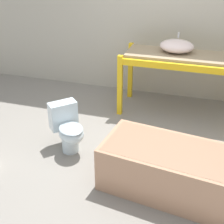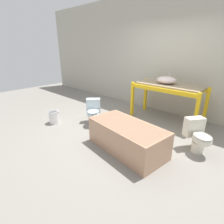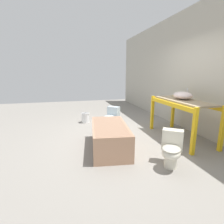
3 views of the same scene
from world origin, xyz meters
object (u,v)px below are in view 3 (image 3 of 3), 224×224
object	(u,v)px
toilet_near	(111,117)
bucket_white	(85,117)
toilet_far	(171,149)
sink_basin	(183,95)
bathtub_main	(110,135)

from	to	relation	value
toilet_near	bucket_white	bearing A→B (deg)	175.24
toilet_far	sink_basin	bearing A→B (deg)	85.45
toilet_far	toilet_near	bearing A→B (deg)	137.15
sink_basin	toilet_far	world-z (taller)	sink_basin
sink_basin	toilet_near	distance (m)	1.96
bathtub_main	toilet_far	distance (m)	1.26
toilet_near	bucket_white	world-z (taller)	toilet_near
sink_basin	bucket_white	xyz separation A→B (m)	(-1.83, -2.11, -0.85)
sink_basin	toilet_far	distance (m)	1.72
sink_basin	bucket_white	world-z (taller)	sink_basin
toilet_near	bucket_white	size ratio (longest dim) A/B	1.94
toilet_near	sink_basin	bearing A→B (deg)	8.01
toilet_far	bucket_white	world-z (taller)	toilet_far
sink_basin	toilet_near	bearing A→B (deg)	-126.52
sink_basin	toilet_far	size ratio (longest dim) A/B	0.80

